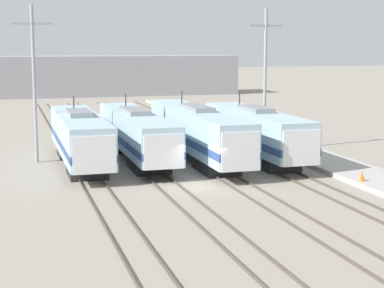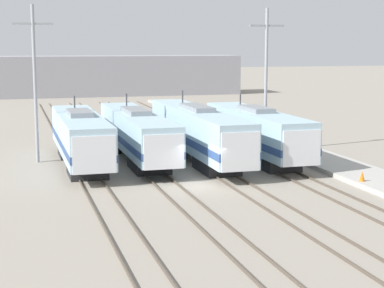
{
  "view_description": "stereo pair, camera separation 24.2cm",
  "coord_description": "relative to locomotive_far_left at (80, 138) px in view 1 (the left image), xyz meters",
  "views": [
    {
      "loc": [
        -11.75,
        -37.99,
        8.87
      ],
      "look_at": [
        -0.32,
        1.38,
        2.48
      ],
      "focal_mm": 60.0,
      "sensor_mm": 36.0,
      "label": 1
    },
    {
      "loc": [
        -11.52,
        -38.05,
        8.87
      ],
      "look_at": [
        -0.32,
        1.38,
        2.48
      ],
      "focal_mm": 60.0,
      "sensor_mm": 36.0,
      "label": 2
    }
  ],
  "objects": [
    {
      "name": "ground_plane",
      "position": [
        6.69,
        -8.63,
        -2.11
      ],
      "size": [
        400.0,
        400.0,
        0.0
      ],
      "primitive_type": "plane",
      "color": "gray"
    },
    {
      "name": "rail_pair_far_left",
      "position": [
        0.0,
        -8.63,
        -2.03
      ],
      "size": [
        1.51,
        120.0,
        0.15
      ],
      "color": "#4C4238",
      "rests_on": "ground_plane"
    },
    {
      "name": "rail_pair_center_left",
      "position": [
        4.46,
        -8.63,
        -2.03
      ],
      "size": [
        1.51,
        120.0,
        0.15
      ],
      "color": "#4C4238",
      "rests_on": "ground_plane"
    },
    {
      "name": "rail_pair_center_right",
      "position": [
        8.92,
        -8.63,
        -2.03
      ],
      "size": [
        1.51,
        120.0,
        0.15
      ],
      "color": "#4C4238",
      "rests_on": "ground_plane"
    },
    {
      "name": "rail_pair_far_right",
      "position": [
        13.38,
        -8.63,
        -2.03
      ],
      "size": [
        1.51,
        120.0,
        0.15
      ],
      "color": "#4C4238",
      "rests_on": "ground_plane"
    },
    {
      "name": "locomotive_far_left",
      "position": [
        0.0,
        0.0,
        0.0
      ],
      "size": [
        2.99,
        16.34,
        4.88
      ],
      "color": "#232326",
      "rests_on": "ground_plane"
    },
    {
      "name": "locomotive_center_left",
      "position": [
        4.46,
        1.41,
        -0.06
      ],
      "size": [
        2.91,
        18.69,
        4.82
      ],
      "color": "#232326",
      "rests_on": "ground_plane"
    },
    {
      "name": "locomotive_center_right",
      "position": [
        8.92,
        -0.29,
        0.07
      ],
      "size": [
        2.82,
        19.57,
        5.08
      ],
      "color": "#232326",
      "rests_on": "ground_plane"
    },
    {
      "name": "locomotive_far_right",
      "position": [
        13.38,
        -1.15,
        0.01
      ],
      "size": [
        2.94,
        16.36,
        4.82
      ],
      "color": "#232326",
      "rests_on": "ground_plane"
    },
    {
      "name": "catenary_tower_left",
      "position": [
        -3.01,
        2.61,
        4.19
      ],
      "size": [
        2.96,
        0.25,
        11.78
      ],
      "color": "gray",
      "rests_on": "ground_plane"
    },
    {
      "name": "catenary_tower_right",
      "position": [
        15.51,
        2.61,
        4.19
      ],
      "size": [
        2.96,
        0.25,
        11.78
      ],
      "color": "gray",
      "rests_on": "ground_plane"
    },
    {
      "name": "platform",
      "position": [
        17.84,
        -8.63,
        -1.95
      ],
      "size": [
        4.0,
        120.0,
        0.32
      ],
      "color": "#A8A59E",
      "rests_on": "ground_plane"
    },
    {
      "name": "traffic_cone",
      "position": [
        16.31,
        -11.54,
        -1.45
      ],
      "size": [
        0.36,
        0.36,
        0.67
      ],
      "color": "orange",
      "rests_on": "platform"
    },
    {
      "name": "depot_building",
      "position": [
        13.89,
        66.01,
        1.33
      ],
      "size": [
        42.11,
        9.02,
        6.87
      ],
      "color": "gray",
      "rests_on": "ground_plane"
    }
  ]
}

